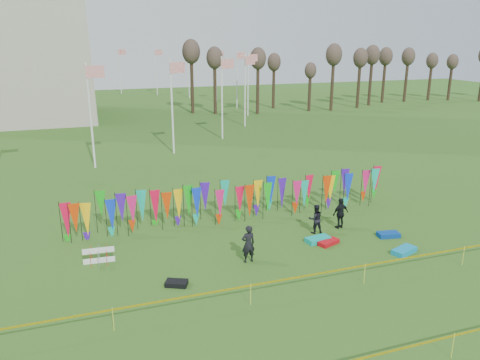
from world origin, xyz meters
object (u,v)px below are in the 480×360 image
object	(u,v)px
kite_bag_teal	(404,251)
kite_bag_turquoise	(318,240)
person_mid	(315,219)
kite_bag_blue	(388,235)
person_left	(248,244)
kite_bag_red	(329,242)
box_kite	(99,255)
kite_bag_black	(177,283)
person_right	(341,213)

from	to	relation	value
kite_bag_teal	kite_bag_turquoise	bearing A→B (deg)	142.89
person_mid	kite_bag_blue	world-z (taller)	person_mid
person_left	kite_bag_red	world-z (taller)	person_left
person_mid	person_left	bearing A→B (deg)	31.76
person_mid	kite_bag_teal	bearing A→B (deg)	136.78
box_kite	kite_bag_red	bearing A→B (deg)	-8.14
kite_bag_red	kite_bag_black	distance (m)	7.99
person_left	kite_bag_blue	world-z (taller)	person_left
person_left	kite_bag_black	bearing A→B (deg)	12.45
box_kite	kite_bag_teal	bearing A→B (deg)	-14.68
person_right	kite_bag_teal	size ratio (longest dim) A/B	1.32
kite_bag_black	person_right	bearing A→B (deg)	18.47
person_right	kite_bag_turquoise	bearing A→B (deg)	21.41
person_right	kite_bag_turquoise	xyz separation A→B (m)	(-1.93, -1.21, -0.71)
person_left	person_right	bearing A→B (deg)	-164.89
person_right	kite_bag_blue	size ratio (longest dim) A/B	1.54
kite_bag_blue	kite_bag_red	bearing A→B (deg)	176.82
box_kite	kite_bag_teal	world-z (taller)	box_kite
person_right	kite_bag_turquoise	world-z (taller)	person_right
person_mid	kite_bag_turquoise	size ratio (longest dim) A/B	1.27
kite_bag_turquoise	kite_bag_black	xyz separation A→B (m)	(-7.49, -1.94, -0.02)
person_left	kite_bag_turquoise	bearing A→B (deg)	-171.82
person_right	kite_bag_red	size ratio (longest dim) A/B	1.52
box_kite	person_mid	world-z (taller)	person_mid
kite_bag_blue	kite_bag_teal	size ratio (longest dim) A/B	0.86
person_mid	kite_bag_turquoise	xyz separation A→B (m)	(-0.39, -1.06, -0.65)
person_mid	person_right	bearing A→B (deg)	-166.97
kite_bag_turquoise	box_kite	bearing A→B (deg)	173.84
box_kite	kite_bag_teal	size ratio (longest dim) A/B	0.62
box_kite	person_mid	size ratio (longest dim) A/B	0.50
box_kite	kite_bag_red	size ratio (longest dim) A/B	0.71
kite_bag_red	kite_bag_teal	distance (m)	3.51
person_left	kite_bag_teal	size ratio (longest dim) A/B	1.39
kite_bag_blue	kite_bag_red	size ratio (longest dim) A/B	0.99
person_mid	kite_bag_black	world-z (taller)	person_mid
person_left	kite_bag_red	size ratio (longest dim) A/B	1.59
person_right	kite_bag_red	bearing A→B (deg)	35.28
kite_bag_blue	person_right	bearing A→B (deg)	134.11
person_left	kite_bag_blue	distance (m)	7.73
kite_bag_red	person_left	bearing A→B (deg)	-173.79
person_left	person_right	size ratio (longest dim) A/B	1.05
kite_bag_black	kite_bag_teal	size ratio (longest dim) A/B	0.70
person_left	kite_bag_black	xyz separation A→B (m)	(-3.49, -1.05, -0.77)
box_kite	person_right	distance (m)	12.31
person_left	kite_bag_turquoise	size ratio (longest dim) A/B	1.43
person_left	person_mid	world-z (taller)	person_left
person_right	kite_bag_black	distance (m)	9.96
person_mid	person_right	distance (m)	1.55
box_kite	kite_bag_turquoise	size ratio (longest dim) A/B	0.64
person_left	kite_bag_teal	bearing A→B (deg)	163.55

